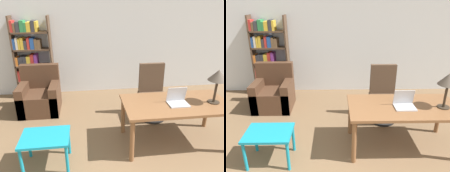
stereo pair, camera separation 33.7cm
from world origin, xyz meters
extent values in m
cube|color=silver|center=(0.00, 4.53, 1.35)|extent=(8.00, 0.06, 2.70)
cube|color=brown|center=(0.86, 2.13, 0.70)|extent=(1.67, 0.87, 0.04)
cylinder|color=brown|center=(0.09, 1.75, 0.34)|extent=(0.07, 0.07, 0.68)
cylinder|color=brown|center=(0.09, 2.50, 0.34)|extent=(0.07, 0.07, 0.68)
cylinder|color=brown|center=(1.63, 2.50, 0.34)|extent=(0.07, 0.07, 0.68)
cube|color=#B2B2B7|center=(0.86, 2.06, 0.73)|extent=(0.30, 0.24, 0.02)
cube|color=#B2B2B7|center=(0.86, 2.15, 0.85)|extent=(0.30, 0.05, 0.23)
cube|color=navy|center=(0.86, 2.16, 0.86)|extent=(0.27, 0.04, 0.20)
cylinder|color=#2D2319|center=(1.44, 2.06, 0.73)|extent=(0.18, 0.18, 0.01)
cylinder|color=#2D2319|center=(1.44, 2.06, 0.91)|extent=(0.04, 0.04, 0.35)
cone|color=#4C4238|center=(1.44, 2.06, 1.17)|extent=(0.29, 0.29, 0.17)
cylinder|color=black|center=(0.76, 2.91, 0.02)|extent=(0.48, 0.48, 0.04)
cylinder|color=#262626|center=(0.76, 2.91, 0.22)|extent=(0.06, 0.06, 0.36)
cube|color=#4C3828|center=(0.76, 2.91, 0.45)|extent=(0.51, 0.51, 0.10)
cube|color=#4C3828|center=(0.76, 3.13, 0.79)|extent=(0.49, 0.08, 0.58)
cube|color=teal|center=(-1.12, 1.82, 0.47)|extent=(0.65, 0.50, 0.04)
cylinder|color=teal|center=(-1.41, 1.61, 0.22)|extent=(0.04, 0.04, 0.45)
cylinder|color=teal|center=(-0.82, 1.61, 0.22)|extent=(0.04, 0.04, 0.45)
cylinder|color=teal|center=(-1.41, 2.03, 0.22)|extent=(0.04, 0.04, 0.45)
cylinder|color=teal|center=(-0.82, 2.03, 0.22)|extent=(0.04, 0.04, 0.45)
cube|color=#472D1E|center=(-1.49, 3.50, 0.22)|extent=(0.79, 0.75, 0.44)
cube|color=#472D1E|center=(-1.49, 3.79, 0.69)|extent=(0.79, 0.16, 0.51)
cube|color=#472D1E|center=(-1.81, 3.50, 0.31)|extent=(0.16, 0.75, 0.62)
cube|color=#472D1E|center=(-1.18, 3.50, 0.31)|extent=(0.16, 0.75, 0.62)
cube|color=#4C3828|center=(-2.11, 4.34, 0.95)|extent=(0.04, 0.28, 1.89)
cube|color=#4C3828|center=(-1.30, 4.34, 0.95)|extent=(0.04, 0.28, 1.89)
cube|color=#4C3828|center=(-1.70, 4.34, 0.02)|extent=(0.81, 0.28, 0.04)
cube|color=#7F338C|center=(-2.06, 4.34, 0.15)|extent=(0.06, 0.24, 0.22)
cube|color=#2D7F47|center=(-1.98, 4.34, 0.13)|extent=(0.07, 0.24, 0.20)
cube|color=silver|center=(-1.90, 4.34, 0.16)|extent=(0.07, 0.24, 0.24)
cube|color=brown|center=(-1.83, 4.34, 0.13)|extent=(0.05, 0.24, 0.19)
cube|color=#234C99|center=(-1.77, 4.34, 0.14)|extent=(0.04, 0.24, 0.21)
cube|color=#B72D28|center=(-1.72, 4.34, 0.13)|extent=(0.05, 0.24, 0.20)
cube|color=#2D7F47|center=(-1.66, 4.34, 0.14)|extent=(0.07, 0.24, 0.21)
cube|color=brown|center=(-1.58, 4.34, 0.16)|extent=(0.07, 0.24, 0.25)
cube|color=#B72D28|center=(-1.50, 4.34, 0.15)|extent=(0.07, 0.24, 0.24)
cube|color=#234C99|center=(-1.43, 4.34, 0.14)|extent=(0.07, 0.24, 0.22)
cube|color=#4C3828|center=(-1.70, 4.34, 0.40)|extent=(0.81, 0.28, 0.04)
cube|color=#B72D28|center=(-2.06, 4.34, 0.54)|extent=(0.05, 0.24, 0.26)
cube|color=brown|center=(-1.98, 4.34, 0.51)|extent=(0.09, 0.24, 0.20)
cube|color=#2D7F47|center=(-1.89, 4.34, 0.54)|extent=(0.09, 0.24, 0.24)
cube|color=brown|center=(-1.79, 4.34, 0.54)|extent=(0.09, 0.24, 0.25)
cube|color=#333338|center=(-1.70, 4.34, 0.54)|extent=(0.07, 0.24, 0.25)
cube|color=#234C99|center=(-1.63, 4.34, 0.53)|extent=(0.06, 0.24, 0.23)
cube|color=brown|center=(-1.56, 4.34, 0.51)|extent=(0.08, 0.24, 0.20)
cube|color=#234C99|center=(-1.48, 4.34, 0.53)|extent=(0.06, 0.24, 0.23)
cube|color=#234C99|center=(-1.41, 4.34, 0.53)|extent=(0.08, 0.24, 0.22)
cube|color=#4C3828|center=(-1.70, 4.34, 0.78)|extent=(0.81, 0.28, 0.04)
cube|color=orange|center=(-2.06, 4.34, 0.89)|extent=(0.05, 0.24, 0.20)
cube|color=#333338|center=(-2.01, 4.34, 0.89)|extent=(0.05, 0.24, 0.19)
cube|color=#333338|center=(-1.96, 4.34, 0.90)|extent=(0.04, 0.24, 0.22)
cube|color=#333338|center=(-1.89, 4.34, 0.90)|extent=(0.07, 0.24, 0.21)
cube|color=gold|center=(-1.81, 4.34, 0.90)|extent=(0.09, 0.24, 0.21)
cube|color=#B72D28|center=(-1.73, 4.34, 0.92)|extent=(0.07, 0.24, 0.25)
cube|color=#7F338C|center=(-1.65, 4.34, 0.92)|extent=(0.07, 0.24, 0.25)
cube|color=#4C3828|center=(-1.70, 4.34, 1.15)|extent=(0.81, 0.28, 0.04)
cube|color=#234C99|center=(-2.06, 4.34, 1.29)|extent=(0.05, 0.24, 0.24)
cube|color=silver|center=(-2.01, 4.34, 1.30)|extent=(0.05, 0.24, 0.26)
cube|color=gold|center=(-1.96, 4.34, 1.29)|extent=(0.04, 0.24, 0.24)
cube|color=gold|center=(-1.89, 4.34, 1.30)|extent=(0.06, 0.24, 0.26)
cube|color=#333338|center=(-1.83, 4.34, 1.27)|extent=(0.06, 0.24, 0.19)
cube|color=#B72D28|center=(-1.76, 4.34, 1.30)|extent=(0.06, 0.24, 0.25)
cube|color=#234C99|center=(-1.68, 4.34, 1.30)|extent=(0.09, 0.24, 0.25)
cube|color=brown|center=(-1.60, 4.34, 1.28)|extent=(0.06, 0.24, 0.22)
cube|color=brown|center=(-1.54, 4.34, 1.28)|extent=(0.07, 0.24, 0.21)
cube|color=#4C3828|center=(-1.70, 4.34, 1.53)|extent=(0.81, 0.28, 0.04)
cube|color=#B72D28|center=(-2.06, 4.34, 1.67)|extent=(0.05, 0.24, 0.24)
cube|color=brown|center=(-2.01, 4.34, 1.65)|extent=(0.04, 0.24, 0.19)
cube|color=#333338|center=(-1.94, 4.34, 1.66)|extent=(0.08, 0.24, 0.21)
cube|color=#2D7F47|center=(-1.85, 4.34, 1.67)|extent=(0.08, 0.24, 0.24)
cube|color=#2D7F47|center=(-1.78, 4.34, 1.65)|extent=(0.05, 0.24, 0.20)
cube|color=gold|center=(-1.71, 4.34, 1.66)|extent=(0.09, 0.24, 0.21)
cube|color=#333338|center=(-1.62, 4.34, 1.67)|extent=(0.08, 0.24, 0.24)
cube|color=gold|center=(-1.55, 4.34, 1.66)|extent=(0.05, 0.24, 0.22)
camera|label=1|loc=(-0.52, -0.78, 2.23)|focal=35.00mm
camera|label=2|loc=(-0.19, -0.81, 2.23)|focal=35.00mm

